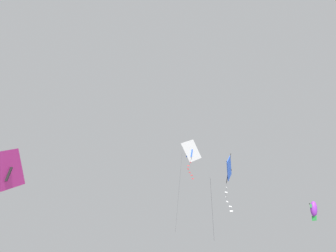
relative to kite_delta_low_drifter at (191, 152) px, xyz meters
The scene contains 4 objects.
kite_delta_low_drifter is the anchor object (origin of this frame).
kite_diamond_far_centre 10.80m from the kite_delta_low_drifter, 106.66° to the left, with size 1.28×1.80×4.75m.
kite_delta_mid_left 16.24m from the kite_delta_low_drifter, 53.95° to the left, with size 1.03×2.75×5.01m.
kite_fish_highest 10.39m from the kite_delta_low_drifter, behind, with size 0.84×0.84×1.47m.
Camera 1 is at (-0.60, 20.21, 23.36)m, focal length 43.48 mm.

